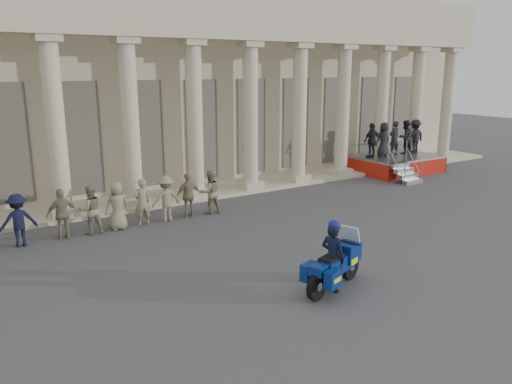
{
  "coord_description": "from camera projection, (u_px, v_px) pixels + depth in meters",
  "views": [
    {
      "loc": [
        -7.36,
        -9.89,
        5.22
      ],
      "look_at": [
        0.53,
        2.33,
        1.6
      ],
      "focal_mm": 35.0,
      "sensor_mm": 36.0,
      "label": 1
    }
  ],
  "objects": [
    {
      "name": "rider",
      "position": [
        333.0,
        256.0,
        11.85
      ],
      "size": [
        0.57,
        0.71,
        1.78
      ],
      "rotation": [
        0.0,
        0.0,
        1.88
      ],
      "color": "black",
      "rests_on": "ground"
    },
    {
      "name": "reviewing_stand",
      "position": [
        398.0,
        145.0,
        25.59
      ],
      "size": [
        4.27,
        4.06,
        2.59
      ],
      "color": "gray",
      "rests_on": "ground"
    },
    {
      "name": "ground",
      "position": [
        287.0,
        271.0,
        13.2
      ],
      "size": [
        90.0,
        90.0,
        0.0
      ],
      "primitive_type": "plane",
      "color": "#3B3B3D",
      "rests_on": "ground"
    },
    {
      "name": "motorcycle",
      "position": [
        335.0,
        265.0,
        12.01
      ],
      "size": [
        2.16,
        1.2,
        1.43
      ],
      "rotation": [
        0.0,
        0.0,
        0.31
      ],
      "color": "black",
      "rests_on": "ground"
    },
    {
      "name": "building",
      "position": [
        108.0,
        83.0,
        24.12
      ],
      "size": [
        40.0,
        12.5,
        9.0
      ],
      "color": "#B9AC8B",
      "rests_on": "ground"
    }
  ]
}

